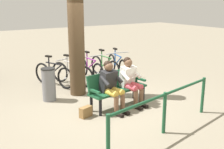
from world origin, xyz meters
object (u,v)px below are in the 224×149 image
Objects in this scene: bench at (116,86)px; person_reading at (130,79)px; handbag at (86,112)px; bicycle_orange at (90,69)px; person_companion at (111,84)px; litter_bin at (49,84)px; bicycle_purple at (105,67)px; tree_trunk at (76,20)px; bicycle_red at (117,65)px; bicycle_green at (72,73)px; bicycle_silver at (54,75)px.

bench is 0.39m from person_reading.
bicycle_orange is at bearing -120.45° from handbag.
person_companion is 1.79m from litter_bin.
bicycle_purple is (-0.84, -2.58, -0.31)m from person_reading.
person_reading is at bearing 139.55° from litter_bin.
tree_trunk is 2.46× the size of bicycle_orange.
bicycle_red is 1.07× the size of bicycle_green.
bicycle_red and bicycle_silver have the same top height.
tree_trunk reaches higher than bicycle_green.
bicycle_orange and bicycle_silver have the same top height.
bicycle_green and bicycle_silver have the same top height.
person_reading is 0.29× the size of tree_trunk.
bench is 0.98× the size of bicycle_purple.
person_reading is 2.75m from bicycle_silver.
person_reading is 0.71× the size of bicycle_orange.
person_companion is at bearing -27.45° from bicycle_green.
bicycle_purple reaches higher than bench.
handbag is at bearing -32.29° from bicycle_orange.
litter_bin is at bearing -59.89° from bicycle_orange.
handbag is 0.19× the size of bicycle_silver.
tree_trunk reaches higher than bicycle_purple.
litter_bin is at bearing -72.88° from bicycle_green.
litter_bin is (1.62, -1.38, -0.23)m from person_reading.
bicycle_silver is (1.27, 0.01, 0.00)m from bicycle_orange.
bicycle_green is (1.82, 0.18, 0.00)m from bicycle_red.
bicycle_red and bicycle_green have the same top height.
bicycle_silver is (0.41, -2.62, -0.30)m from person_companion.
tree_trunk is at bearing -93.97° from person_companion.
person_companion is at bearing 94.46° from tree_trunk.
person_companion is 3.07m from bicycle_purple.
bench is at bearing 135.38° from litter_bin.
person_companion is 3.30m from bicycle_red.
person_companion is 0.71× the size of bicycle_orange.
tree_trunk is at bearing -6.01° from bicycle_silver.
bicycle_red is at bearing -125.82° from person_reading.
bicycle_red is (-2.65, -2.66, 0.24)m from handbag.
bicycle_orange is (-0.23, -2.53, -0.31)m from person_reading.
person_companion is 2.67m from bicycle_silver.
person_reading reaches higher than handbag.
bicycle_silver is (0.29, -1.09, -1.71)m from tree_trunk.
bicycle_purple is at bearing -128.71° from handbag.
tree_trunk is at bearing -70.83° from person_reading.
bicycle_green is at bearing -72.94° from bicycle_red.
person_reading is 2.14m from litter_bin.
litter_bin is 1.50m from bicycle_green.
person_reading is at bearing -12.44° from bicycle_green.
bicycle_silver reaches higher than litter_bin.
bench is 2.52m from bicycle_silver.
person_reading is at bearing -175.18° from handbag.
tree_trunk is 2.60× the size of bicycle_silver.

